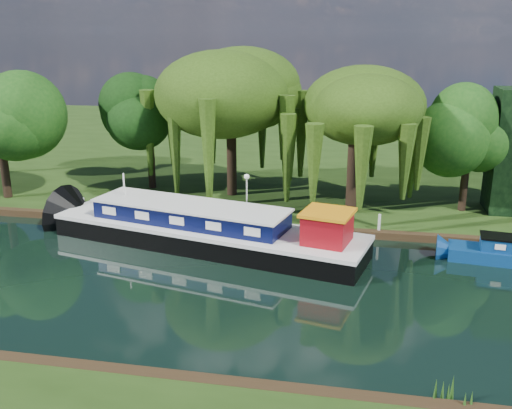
# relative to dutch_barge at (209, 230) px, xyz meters

# --- Properties ---
(ground) EXTENTS (120.00, 120.00, 0.00)m
(ground) POSITION_rel_dutch_barge_xyz_m (0.63, -5.10, -0.97)
(ground) COLOR black
(far_bank) EXTENTS (120.00, 52.00, 0.45)m
(far_bank) POSITION_rel_dutch_barge_xyz_m (0.63, 28.90, -0.74)
(far_bank) COLOR #1B320D
(far_bank) RESTS_ON ground
(dutch_barge) EXTENTS (18.97, 8.19, 3.91)m
(dutch_barge) POSITION_rel_dutch_barge_xyz_m (0.00, 0.00, 0.00)
(dutch_barge) COLOR black
(dutch_barge) RESTS_ON ground
(willow_left) EXTENTS (8.27, 8.27, 9.91)m
(willow_left) POSITION_rel_dutch_barge_xyz_m (-0.76, 9.30, 6.68)
(willow_left) COLOR black
(willow_left) RESTS_ON far_bank
(willow_right) EXTENTS (6.98, 6.98, 8.50)m
(willow_right) POSITION_rel_dutch_barge_xyz_m (7.86, 6.51, 5.68)
(willow_right) COLOR black
(willow_right) RESTS_ON far_bank
(tree_far_mid) EXTENTS (4.77, 4.77, 7.81)m
(tree_far_mid) POSITION_rel_dutch_barge_xyz_m (-7.14, 10.00, 4.87)
(tree_far_mid) COLOR black
(tree_far_mid) RESTS_ON far_bank
(tree_far_right) EXTENTS (4.37, 4.37, 7.15)m
(tree_far_right) POSITION_rel_dutch_barge_xyz_m (15.12, 8.38, 4.41)
(tree_far_right) COLOR black
(tree_far_right) RESTS_ON far_bank
(lamppost) EXTENTS (0.36, 0.36, 2.56)m
(lamppost) POSITION_rel_dutch_barge_xyz_m (1.13, 5.40, 1.45)
(lamppost) COLOR silver
(lamppost) RESTS_ON far_bank
(mooring_posts) EXTENTS (19.16, 0.16, 1.00)m
(mooring_posts) POSITION_rel_dutch_barge_xyz_m (0.13, 3.30, -0.02)
(mooring_posts) COLOR silver
(mooring_posts) RESTS_ON far_bank
(reeds_near) EXTENTS (33.70, 1.50, 1.10)m
(reeds_near) POSITION_rel_dutch_barge_xyz_m (7.51, -12.68, -0.42)
(reeds_near) COLOR #1D4412
(reeds_near) RESTS_ON ground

